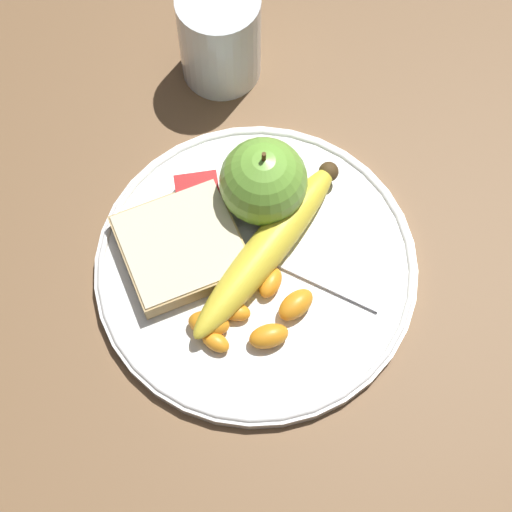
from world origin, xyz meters
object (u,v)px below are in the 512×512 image
(jam_packet, at_px, (198,194))
(juice_glass, at_px, (218,38))
(plate, at_px, (256,267))
(bread_slice, at_px, (182,247))
(apple, at_px, (263,182))
(fork, at_px, (277,259))
(banana, at_px, (268,247))

(jam_packet, bearing_deg, juice_glass, 74.77)
(plate, distance_m, juice_glass, 0.22)
(bread_slice, bearing_deg, juice_glass, 72.85)
(apple, bearing_deg, bread_slice, -154.06)
(apple, height_order, jam_packet, apple)
(plate, relative_size, fork, 1.94)
(bread_slice, distance_m, fork, 0.08)
(plate, distance_m, bread_slice, 0.07)
(fork, relative_size, jam_packet, 3.81)
(juice_glass, distance_m, jam_packet, 0.15)
(apple, bearing_deg, fork, -87.06)
(plate, xyz_separation_m, juice_glass, (-0.00, 0.22, 0.04))
(banana, height_order, jam_packet, banana)
(fork, bearing_deg, juice_glass, -48.93)
(bread_slice, bearing_deg, apple, 25.94)
(juice_glass, bearing_deg, banana, -86.33)
(banana, height_order, fork, banana)
(plate, distance_m, apple, 0.08)
(plate, xyz_separation_m, banana, (0.01, 0.01, 0.02))
(plate, bearing_deg, fork, 5.26)
(juice_glass, distance_m, fork, 0.22)
(banana, bearing_deg, bread_slice, 169.23)
(bread_slice, bearing_deg, banana, -10.77)
(apple, xyz_separation_m, banana, (-0.00, -0.05, -0.02))
(banana, bearing_deg, plate, -145.66)
(fork, bearing_deg, bread_slice, 21.48)
(plate, bearing_deg, jam_packet, 119.93)
(plate, relative_size, banana, 1.71)
(juice_glass, height_order, jam_packet, juice_glass)
(juice_glass, relative_size, jam_packet, 2.62)
(bread_slice, height_order, fork, bread_slice)
(jam_packet, bearing_deg, plate, -60.07)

